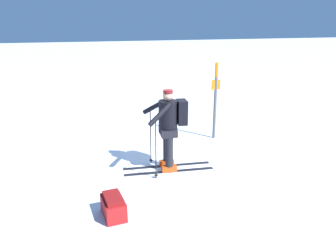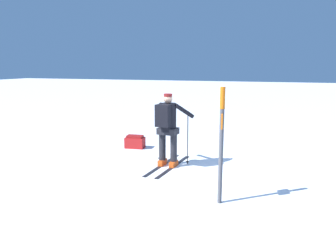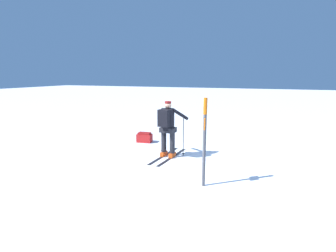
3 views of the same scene
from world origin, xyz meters
name	(u,v)px [view 2 (image 2 of 3)]	position (x,y,z in m)	size (l,w,h in m)	color
ground_plane	(197,176)	(0.00, 0.00, 0.00)	(80.00, 80.00, 0.00)	white
skier	(168,125)	(-0.42, -0.78, 0.95)	(1.83, 0.96, 1.64)	black
dropped_backpack	(135,142)	(-1.71, -2.17, 0.17)	(0.36, 0.55, 0.35)	maroon
trail_marker	(221,136)	(1.19, 0.68, 1.14)	(0.24, 0.08, 1.92)	#4C4C51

